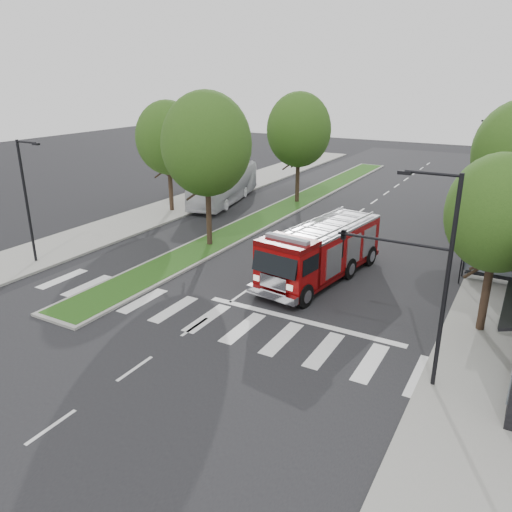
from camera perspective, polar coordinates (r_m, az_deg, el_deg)
The scene contains 13 objects.
ground at distance 26.37m, azimuth -1.89°, elevation -4.55°, with size 140.00×140.00×0.00m, color black.
sidewalk_left at distance 42.16m, azimuth -11.80°, elevation 4.59°, with size 5.00×80.00×0.15m, color gray.
median at distance 44.06m, azimuth 3.58°, elevation 5.63°, with size 3.00×50.00×0.15m.
bus_shelter at distance 30.00m, azimuth 25.45°, elevation 0.71°, with size 3.20×1.60×2.61m.
tree_right_near at distance 23.14m, azimuth 26.05°, elevation 4.36°, with size 4.40×4.40×8.05m.
tree_median_near at distance 32.58m, azimuth -5.69°, elevation 12.59°, with size 5.80×5.80×10.16m.
tree_median_far at distance 44.74m, azimuth 4.92°, elevation 14.16°, with size 5.60×5.60×9.72m.
tree_left_mid at distance 42.21m, azimuth -10.05°, elevation 13.15°, with size 5.20×5.20×9.16m.
streetlight_right_near at distance 18.32m, azimuth 18.42°, elevation -1.09°, with size 4.08×0.22×8.00m.
streetlight_left_near at distance 32.51m, azimuth -24.67°, elevation 6.17°, with size 1.90×0.20×7.50m.
streetlight_right_far at distance 41.04m, azimuth 26.29°, elevation 8.86°, with size 2.11×0.20×8.00m.
fire_engine at distance 28.20m, azimuth 7.41°, elevation 0.47°, with size 4.20×9.98×3.35m.
city_bus at distance 45.91m, azimuth -3.64°, elevation 8.16°, with size 2.69×11.48×3.20m, color silver.
Camera 1 is at (12.53, -20.48, 10.91)m, focal length 35.00 mm.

